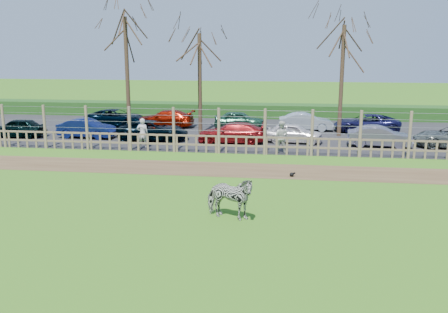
# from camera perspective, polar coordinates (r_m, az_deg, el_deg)

# --- Properties ---
(ground) EXTENTS (120.00, 120.00, 0.00)m
(ground) POSITION_cam_1_polar(r_m,az_deg,el_deg) (19.73, -3.83, -4.65)
(ground) COLOR #558B2B
(ground) RESTS_ON ground
(dirt_strip) EXTENTS (34.00, 2.80, 0.01)m
(dirt_strip) POSITION_cam_1_polar(r_m,az_deg,el_deg) (23.99, -1.75, -1.42)
(dirt_strip) COLOR brown
(dirt_strip) RESTS_ON ground
(asphalt) EXTENTS (44.00, 13.00, 0.04)m
(asphalt) POSITION_cam_1_polar(r_m,az_deg,el_deg) (33.67, 0.94, 2.80)
(asphalt) COLOR #232326
(asphalt) RESTS_ON ground
(hedge) EXTENTS (46.00, 2.00, 1.10)m
(hedge) POSITION_cam_1_polar(r_m,az_deg,el_deg) (40.47, 2.07, 5.26)
(hedge) COLOR #1E4716
(hedge) RESTS_ON ground
(fence) EXTENTS (30.16, 0.16, 2.50)m
(fence) POSITION_cam_1_polar(r_m,az_deg,el_deg) (27.19, -0.60, 2.03)
(fence) COLOR brown
(fence) RESTS_ON ground
(tree_left) EXTENTS (4.80, 4.80, 7.88)m
(tree_left) POSITION_cam_1_polar(r_m,az_deg,el_deg) (32.58, -11.13, 12.12)
(tree_left) COLOR #3D2B1E
(tree_left) RESTS_ON ground
(tree_mid) EXTENTS (4.80, 4.80, 6.83)m
(tree_mid) POSITION_cam_1_polar(r_m,az_deg,el_deg) (32.46, -2.80, 11.01)
(tree_mid) COLOR #3D2B1E
(tree_mid) RESTS_ON ground
(tree_right) EXTENTS (4.80, 4.80, 7.35)m
(tree_right) POSITION_cam_1_polar(r_m,az_deg,el_deg) (32.61, 13.44, 11.35)
(tree_right) COLOR #3D2B1E
(tree_right) RESTS_ON ground
(zebra) EXTENTS (1.98, 1.30, 1.54)m
(zebra) POSITION_cam_1_polar(r_m,az_deg,el_deg) (17.09, 0.63, -4.72)
(zebra) COLOR gray
(zebra) RESTS_ON ground
(visitor_a) EXTENTS (0.70, 0.54, 1.72)m
(visitor_a) POSITION_cam_1_polar(r_m,az_deg,el_deg) (28.66, -9.29, 2.62)
(visitor_a) COLOR #BEB8B6
(visitor_a) RESTS_ON asphalt
(visitor_b) EXTENTS (0.98, 0.85, 1.72)m
(visitor_b) POSITION_cam_1_polar(r_m,az_deg,el_deg) (27.51, 6.52, 2.28)
(visitor_b) COLOR beige
(visitor_b) RESTS_ON asphalt
(crow) EXTENTS (0.26, 0.20, 0.22)m
(crow) POSITION_cam_1_polar(r_m,az_deg,el_deg) (22.79, 7.78, -2.04)
(crow) COLOR black
(crow) RESTS_ON ground
(car_0) EXTENTS (3.64, 1.75, 1.20)m
(car_0) POSITION_cam_1_polar(r_m,az_deg,el_deg) (34.32, -22.59, 3.04)
(car_0) COLOR black
(car_0) RESTS_ON asphalt
(car_1) EXTENTS (3.73, 1.54, 1.20)m
(car_1) POSITION_cam_1_polar(r_m,az_deg,el_deg) (32.70, -15.42, 3.13)
(car_1) COLOR #0D1951
(car_1) RESTS_ON asphalt
(car_2) EXTENTS (4.33, 2.03, 1.20)m
(car_2) POSITION_cam_1_polar(r_m,az_deg,el_deg) (31.07, -8.13, 2.97)
(car_2) COLOR black
(car_2) RESTS_ON asphalt
(car_3) EXTENTS (4.14, 1.70, 1.20)m
(car_3) POSITION_cam_1_polar(r_m,az_deg,el_deg) (30.01, 0.92, 2.75)
(car_3) COLOR maroon
(car_3) RESTS_ON asphalt
(car_4) EXTENTS (3.64, 1.73, 1.20)m
(car_4) POSITION_cam_1_polar(r_m,az_deg,el_deg) (30.27, 7.91, 2.71)
(car_4) COLOR white
(car_4) RESTS_ON asphalt
(car_5) EXTENTS (3.73, 1.57, 1.20)m
(car_5) POSITION_cam_1_polar(r_m,az_deg,el_deg) (30.13, 17.37, 2.19)
(car_5) COLOR slate
(car_5) RESTS_ON asphalt
(car_8) EXTENTS (4.39, 2.15, 1.20)m
(car_8) POSITION_cam_1_polar(r_m,az_deg,el_deg) (36.83, -12.23, 4.36)
(car_8) COLOR black
(car_8) RESTS_ON asphalt
(car_9) EXTENTS (4.17, 1.78, 1.20)m
(car_9) POSITION_cam_1_polar(r_m,az_deg,el_deg) (35.83, -6.75, 4.33)
(car_9) COLOR #891003
(car_9) RESTS_ON asphalt
(car_10) EXTENTS (3.60, 1.63, 1.20)m
(car_10) POSITION_cam_1_polar(r_m,az_deg,el_deg) (35.09, 1.79, 4.23)
(car_10) COLOR #1F5039
(car_10) RESTS_ON asphalt
(car_11) EXTENTS (3.70, 1.46, 1.20)m
(car_11) POSITION_cam_1_polar(r_m,az_deg,el_deg) (34.60, 9.33, 3.94)
(car_11) COLOR #ADBAC4
(car_11) RESTS_ON asphalt
(car_12) EXTENTS (4.36, 2.09, 1.20)m
(car_12) POSITION_cam_1_polar(r_m,az_deg,el_deg) (34.91, 15.99, 3.69)
(car_12) COLOR #14153F
(car_12) RESTS_ON asphalt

